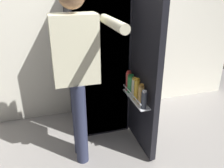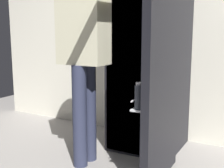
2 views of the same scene
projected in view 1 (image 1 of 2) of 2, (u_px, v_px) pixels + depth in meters
The scene contains 4 objects.
ground_plane at pixel (110, 146), 2.63m from camera, with size 6.12×6.12×0.00m, color gray.
kitchen_wall at pixel (89, 15), 2.92m from camera, with size 4.40×0.10×2.64m, color silver.
refrigerator at pixel (100, 63), 2.76m from camera, with size 0.69×1.26×1.64m.
person at pixel (77, 64), 2.08m from camera, with size 0.53×0.73×1.72m.
Camera 1 is at (-0.59, -2.05, 1.70)m, focal length 37.26 mm.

